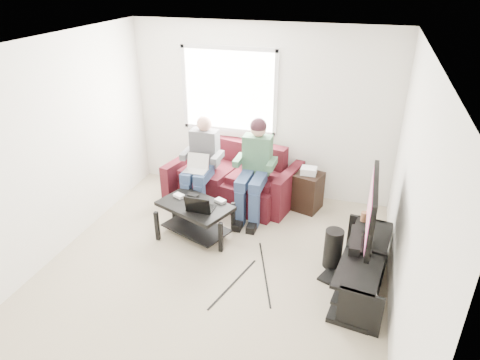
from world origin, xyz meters
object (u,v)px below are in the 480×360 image
coffee_table (195,212)px  tv (371,210)px  end_table (307,190)px  tv_stand (362,270)px  subwoofer (333,248)px  sofa (234,180)px

coffee_table → tv: tv is taller
tv → end_table: 1.81m
tv_stand → subwoofer: subwoofer is taller
subwoofer → end_table: end_table is taller
coffee_table → end_table: 1.74m
sofa → coffee_table: size_ratio=1.86×
tv_stand → end_table: 1.78m
subwoofer → end_table: (-0.52, 1.28, 0.05)m
tv_stand → end_table: bearing=119.3°
tv_stand → tv: 0.73m
subwoofer → end_table: 1.38m
subwoofer → tv: bearing=-26.1°
coffee_table → tv_stand: tv_stand is taller
sofa → tv: 2.52m
tv_stand → end_table: end_table is taller
tv → subwoofer: bearing=153.9°
tv_stand → coffee_table: bearing=169.2°
sofa → subwoofer: 2.06m
coffee_table → subwoofer: subwoofer is taller
tv_stand → end_table: (-0.87, 1.55, 0.09)m
sofa → end_table: size_ratio=3.01×
sofa → tv_stand: bearing=-37.4°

